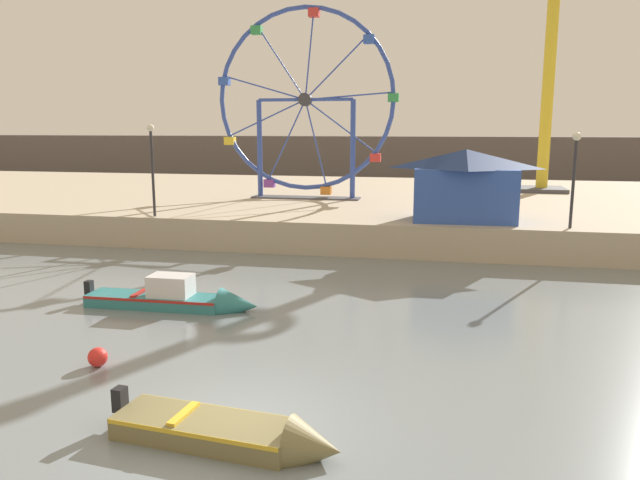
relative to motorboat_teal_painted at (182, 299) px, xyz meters
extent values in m
plane|color=slate|center=(4.03, -6.38, -0.29)|extent=(240.00, 240.00, 0.00)
cube|color=#B7A88E|center=(4.03, 19.79, 0.41)|extent=(110.00, 23.54, 1.39)
cube|color=#564C47|center=(4.03, 42.51, 1.91)|extent=(140.00, 3.00, 4.40)
cube|color=teal|center=(-0.86, -0.01, -0.10)|extent=(4.15, 1.10, 0.37)
cube|color=#B2231E|center=(-0.86, -0.01, 0.04)|extent=(4.11, 1.12, 0.08)
cone|color=teal|center=(1.76, 0.03, -0.10)|extent=(1.15, 1.00, 0.99)
cube|color=black|center=(-3.03, -0.04, 0.19)|extent=(0.20, 0.24, 0.44)
cube|color=silver|center=(-0.34, -0.01, 0.40)|extent=(1.25, 0.85, 0.63)
cube|color=#B2231E|center=(-1.38, -0.02, 0.11)|extent=(0.17, 0.88, 0.06)
cube|color=olive|center=(3.63, -7.16, -0.08)|extent=(3.27, 1.36, 0.40)
cube|color=gold|center=(3.63, -7.16, 0.08)|extent=(3.24, 1.38, 0.08)
cone|color=olive|center=(5.62, -7.37, -0.08)|extent=(0.97, 1.06, 0.97)
cube|color=black|center=(1.95, -6.97, 0.23)|extent=(0.22, 0.26, 0.44)
cube|color=gold|center=(3.23, -7.11, 0.15)|extent=(0.25, 0.88, 0.06)
torus|color=#334CA8|center=(-0.03, 16.56, 6.47)|extent=(9.78, 0.24, 9.78)
cylinder|color=#38383D|center=(-0.03, 16.56, 6.47)|extent=(0.70, 0.50, 0.70)
cylinder|color=#334CA8|center=(0.22, 16.56, 8.84)|extent=(0.57, 0.08, 4.75)
cube|color=red|center=(0.47, 16.56, 10.93)|extent=(0.56, 0.48, 0.44)
cylinder|color=#334CA8|center=(-1.36, 16.56, 8.44)|extent=(2.74, 0.08, 3.99)
cube|color=#33934C|center=(-2.70, 16.56, 10.14)|extent=(0.56, 0.48, 0.44)
cylinder|color=#334CA8|center=(-2.32, 16.56, 7.12)|extent=(4.61, 0.08, 1.39)
cube|color=#3356B7|center=(-4.61, 16.56, 7.50)|extent=(0.56, 0.48, 0.44)
cylinder|color=#334CA8|center=(-2.20, 16.56, 5.50)|extent=(4.39, 0.08, 2.02)
cube|color=yellow|center=(-4.38, 16.56, 4.25)|extent=(0.56, 0.48, 0.44)
cylinder|color=#334CA8|center=(-1.07, 16.56, 4.33)|extent=(2.16, 0.08, 4.32)
cube|color=purple|center=(-2.11, 16.56, 1.90)|extent=(0.56, 0.48, 0.44)
cylinder|color=#334CA8|center=(0.55, 16.56, 4.16)|extent=(1.24, 0.08, 4.64)
cube|color=orange|center=(1.13, 16.56, 1.57)|extent=(0.56, 0.48, 0.44)
cylinder|color=#334CA8|center=(1.90, 16.56, 5.07)|extent=(3.91, 0.08, 2.86)
cube|color=red|center=(3.83, 16.56, 3.39)|extent=(0.56, 0.48, 0.44)
cylinder|color=#334CA8|center=(2.35, 16.56, 6.64)|extent=(4.76, 0.08, 0.42)
cube|color=#33934C|center=(4.73, 16.56, 6.53)|extent=(0.56, 0.48, 0.44)
cylinder|color=#334CA8|center=(1.69, 16.56, 8.13)|extent=(3.48, 0.08, 3.37)
cube|color=#3356B7|center=(3.40, 16.56, 9.51)|extent=(0.56, 0.48, 0.44)
cylinder|color=#334CA8|center=(-2.65, 16.56, 3.79)|extent=(0.28, 0.28, 5.37)
cylinder|color=#334CA8|center=(2.60, 16.56, 3.79)|extent=(0.28, 0.28, 5.37)
cylinder|color=#334CA8|center=(-0.03, 16.56, 6.47)|extent=(5.24, 0.18, 0.18)
cube|color=#4C4C51|center=(-0.03, 16.56, 1.14)|extent=(6.04, 1.20, 0.08)
cylinder|color=gold|center=(13.40, 23.14, 8.90)|extent=(0.70, 0.70, 15.59)
cube|color=#4C4C51|center=(13.40, 23.14, 1.22)|extent=(2.80, 2.80, 0.24)
cube|color=#3356B7|center=(8.37, 9.96, 2.22)|extent=(4.24, 2.52, 2.23)
pyramid|color=navy|center=(8.37, 9.96, 3.71)|extent=(4.67, 2.78, 0.80)
cylinder|color=#2D2D33|center=(12.43, 8.84, 2.81)|extent=(0.12, 0.12, 3.42)
sphere|color=#F2EACC|center=(12.43, 8.84, 4.66)|extent=(0.32, 0.32, 0.32)
cylinder|color=#2D2D33|center=(-5.11, 8.56, 2.97)|extent=(0.12, 0.12, 3.74)
sphere|color=#F2EACC|center=(-5.11, 8.56, 4.98)|extent=(0.32, 0.32, 0.32)
sphere|color=red|center=(0.01, -4.56, -0.07)|extent=(0.44, 0.44, 0.44)
camera|label=1|loc=(7.51, -16.21, 5.05)|focal=34.04mm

